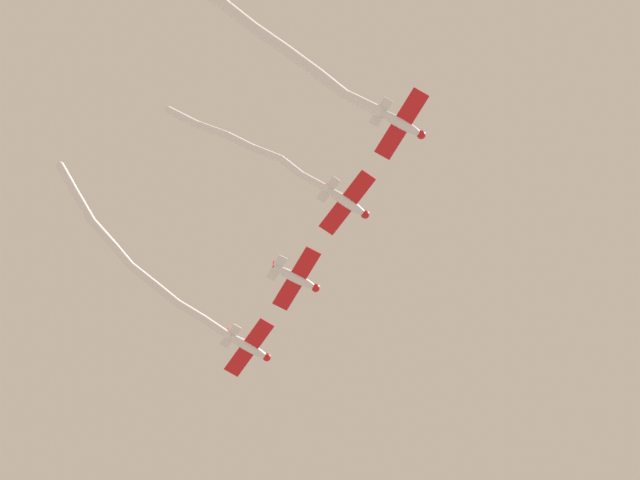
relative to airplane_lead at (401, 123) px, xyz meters
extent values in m
ellipsoid|color=white|center=(0.11, 0.02, -0.01)|extent=(4.42, 1.72, 0.89)
sphere|color=red|center=(-1.92, -0.39, -0.01)|extent=(0.89, 0.89, 0.75)
ellipsoid|color=#1E2D4C|center=(-0.43, -0.09, 0.32)|extent=(1.18, 0.79, 0.47)
cube|color=red|center=(-0.04, -0.01, -0.13)|extent=(2.69, 6.47, 0.12)
cube|color=white|center=(1.89, 0.38, 0.07)|extent=(1.30, 2.58, 0.10)
cube|color=red|center=(1.80, 0.36, 0.53)|extent=(0.99, 0.31, 1.22)
cylinder|color=white|center=(3.68, 0.63, -0.03)|extent=(3.04, 1.29, 0.98)
cylinder|color=white|center=(6.40, 1.33, -0.18)|extent=(3.00, 1.89, 1.30)
cylinder|color=white|center=(9.25, 2.39, -0.43)|extent=(3.50, 1.96, 1.11)
cylinder|color=white|center=(12.34, 3.42, -0.69)|extent=(3.43, 1.86, 1.30)
cylinder|color=white|center=(15.18, 4.42, -0.92)|extent=(3.01, 1.88, 1.05)
sphere|color=white|center=(2.23, 0.45, -0.06)|extent=(0.93, 0.93, 0.93)
sphere|color=white|center=(5.14, 0.82, -0.01)|extent=(0.93, 0.93, 0.93)
sphere|color=white|center=(7.67, 1.85, -0.35)|extent=(0.93, 0.93, 0.93)
sphere|color=white|center=(10.82, 2.93, -0.52)|extent=(0.93, 0.93, 0.93)
sphere|color=white|center=(13.86, 3.91, -0.87)|extent=(0.93, 0.93, 0.93)
sphere|color=white|center=(16.50, 4.93, -0.97)|extent=(0.93, 0.93, 0.93)
ellipsoid|color=white|center=(2.05, -8.03, 0.29)|extent=(4.40, 2.12, 0.89)
sphere|color=red|center=(0.07, -8.64, 0.29)|extent=(0.94, 0.94, 0.75)
ellipsoid|color=#1E2D4C|center=(1.53, -8.19, 0.62)|extent=(1.21, 0.88, 0.47)
cube|color=red|center=(1.91, -8.08, 0.17)|extent=(3.27, 6.45, 0.12)
cube|color=white|center=(3.79, -7.50, 0.37)|extent=(1.52, 2.60, 0.10)
cube|color=red|center=(3.70, -7.52, 0.83)|extent=(0.98, 0.40, 1.22)
cylinder|color=white|center=(5.21, -7.23, 0.40)|extent=(2.37, 0.98, 0.99)
cylinder|color=white|center=(7.36, -6.68, 0.66)|extent=(2.41, 1.39, 0.87)
cylinder|color=white|center=(9.66, -6.23, 0.83)|extent=(2.55, 0.79, 0.79)
cylinder|color=white|center=(12.08, -5.94, 0.80)|extent=(2.53, 1.09, 0.84)
cylinder|color=white|center=(14.59, -5.70, 0.85)|extent=(2.74, 0.69, 0.92)
cylinder|color=white|center=(17.22, -5.43, 0.89)|extent=(2.77, 1.16, 0.85)
sphere|color=white|center=(4.12, -7.40, 0.24)|extent=(0.66, 0.66, 0.66)
sphere|color=white|center=(6.30, -7.07, 0.57)|extent=(0.66, 0.66, 0.66)
sphere|color=white|center=(8.42, -6.29, 0.76)|extent=(0.66, 0.66, 0.66)
sphere|color=white|center=(10.90, -6.16, 0.89)|extent=(0.66, 0.66, 0.66)
sphere|color=white|center=(13.25, -5.71, 0.72)|extent=(0.66, 0.66, 0.66)
sphere|color=white|center=(15.92, -5.68, 0.98)|extent=(0.66, 0.66, 0.66)
sphere|color=white|center=(18.53, -5.17, 0.80)|extent=(0.66, 0.66, 0.66)
ellipsoid|color=white|center=(3.99, -16.09, -0.01)|extent=(4.42, 1.69, 0.89)
sphere|color=red|center=(1.96, -16.48, -0.01)|extent=(0.88, 0.88, 0.75)
ellipsoid|color=#1E2D4C|center=(3.46, -16.19, 0.32)|extent=(1.17, 0.78, 0.47)
cube|color=red|center=(3.85, -16.12, -0.13)|extent=(2.64, 6.47, 0.12)
cube|color=white|center=(5.78, -15.74, 0.07)|extent=(1.28, 2.57, 0.10)
cube|color=red|center=(5.69, -15.76, 0.53)|extent=(0.99, 0.30, 1.22)
ellipsoid|color=white|center=(5.94, -24.14, 0.29)|extent=(4.41, 2.00, 0.89)
sphere|color=red|center=(3.94, -24.69, 0.29)|extent=(0.93, 0.93, 0.75)
ellipsoid|color=#1E2D4C|center=(5.41, -24.28, 0.62)|extent=(1.20, 0.86, 0.47)
cube|color=red|center=(5.79, -24.18, 0.17)|extent=(3.09, 6.47, 0.12)
cube|color=white|center=(7.69, -23.66, 0.37)|extent=(1.45, 2.59, 0.10)
cube|color=red|center=(7.61, -23.68, 0.83)|extent=(0.98, 0.37, 1.22)
cylinder|color=white|center=(9.26, -23.24, 0.46)|extent=(2.78, 1.37, 1.20)
cylinder|color=white|center=(11.80, -22.59, 0.82)|extent=(2.86, 1.37, 1.00)
cylinder|color=white|center=(14.34, -21.81, 1.20)|extent=(2.86, 1.59, 1.29)
cylinder|color=white|center=(16.84, -20.89, 1.66)|extent=(2.89, 1.64, 1.15)
cylinder|color=white|center=(19.04, -19.84, 2.12)|extent=(2.43, 1.77, 1.33)
cylinder|color=white|center=(21.20, -18.43, 2.41)|extent=(2.87, 2.29, 0.80)
cylinder|color=white|center=(23.42, -16.68, 2.76)|extent=(2.68, 2.37, 1.48)
cylinder|color=white|center=(25.40, -14.86, 3.40)|extent=(2.65, 2.37, 1.49)
sphere|color=white|center=(8.02, -23.57, 0.24)|extent=(0.73, 0.73, 0.73)
sphere|color=white|center=(10.49, -22.91, 0.69)|extent=(0.73, 0.73, 0.73)
sphere|color=white|center=(13.11, -22.26, 0.94)|extent=(0.73, 0.73, 0.73)
sphere|color=white|center=(15.58, -21.37, 1.47)|extent=(0.73, 0.73, 0.73)
sphere|color=white|center=(18.10, -20.41, 1.85)|extent=(0.73, 0.73, 0.73)
sphere|color=white|center=(19.98, -19.27, 2.38)|extent=(0.73, 0.73, 0.73)
sphere|color=white|center=(22.42, -17.58, 2.44)|extent=(0.73, 0.73, 0.73)
sphere|color=white|center=(24.42, -15.77, 3.08)|extent=(0.73, 0.73, 0.73)
sphere|color=white|center=(26.38, -13.95, 3.72)|extent=(0.73, 0.73, 0.73)
camera|label=1|loc=(13.83, 20.56, -80.19)|focal=56.82mm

